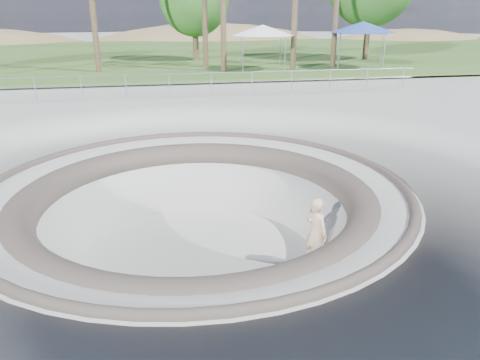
{
  "coord_description": "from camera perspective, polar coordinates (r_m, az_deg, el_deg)",
  "views": [
    {
      "loc": [
        -0.91,
        -10.48,
        4.02
      ],
      "look_at": [
        1.21,
        0.58,
        -0.1
      ],
      "focal_mm": 35.0,
      "sensor_mm": 36.0,
      "label": 1
    }
  ],
  "objects": [
    {
      "name": "skateboard",
      "position": [
        11.61,
        9.0,
        -10.41
      ],
      "size": [
        0.94,
        0.59,
        0.09
      ],
      "color": "olive",
      "rests_on": "ground"
    },
    {
      "name": "skate_bowl",
      "position": [
        12.04,
        -5.19,
        -9.06
      ],
      "size": [
        14.0,
        14.0,
        4.1
      ],
      "color": "#ACACA7",
      "rests_on": "ground"
    },
    {
      "name": "skater",
      "position": [
        11.18,
        9.26,
        -6.38
      ],
      "size": [
        0.66,
        0.77,
        1.78
      ],
      "primitive_type": "imported",
      "rotation": [
        0.0,
        0.0,
        2.0
      ],
      "color": "#DCB48E",
      "rests_on": "skateboard"
    },
    {
      "name": "canopy_white",
      "position": [
        31.38,
        2.78,
        17.76
      ],
      "size": [
        5.52,
        5.52,
        2.82
      ],
      "color": "#9A9DA2",
      "rests_on": "ground"
    },
    {
      "name": "canopy_blue",
      "position": [
        33.2,
        14.76,
        17.58
      ],
      "size": [
        5.46,
        5.46,
        3.01
      ],
      "color": "#9A9DA2",
      "rests_on": "ground"
    },
    {
      "name": "ground",
      "position": [
        11.27,
        -5.48,
        -0.91
      ],
      "size": [
        180.0,
        180.0,
        0.0
      ],
      "primitive_type": "plane",
      "color": "#ACACA7",
      "rests_on": "ground"
    },
    {
      "name": "distant_hills",
      "position": [
        68.71,
        -6.9,
        10.72
      ],
      "size": [
        103.2,
        45.0,
        28.6
      ],
      "color": "brown",
      "rests_on": "ground"
    },
    {
      "name": "grass_strip",
      "position": [
        44.66,
        -9.96,
        14.93
      ],
      "size": [
        180.0,
        36.0,
        0.12
      ],
      "color": "#335823",
      "rests_on": "ground"
    },
    {
      "name": "safety_railing",
      "position": [
        22.75,
        -8.59,
        11.47
      ],
      "size": [
        25.0,
        0.06,
        1.03
      ],
      "color": "#9A9DA2",
      "rests_on": "ground"
    }
  ]
}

